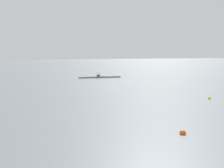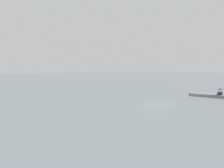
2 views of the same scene
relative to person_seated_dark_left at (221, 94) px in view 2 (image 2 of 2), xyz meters
The scene contains 5 objects.
ground_plane 16.98m from the person_seated_dark_left, 90.69° to the left, with size 500.00×500.00×0.00m, color slate.
seawall_pier 0.59m from the person_seated_dark_left, 137.51° to the right, with size 13.85×1.98×0.53m.
person_seated_dark_left is the anchor object (origin of this frame).
person_seated_blue_right 0.56m from the person_seated_dark_left, ahead, with size 0.45×0.64×0.73m.
umbrella_open_navy 0.93m from the person_seated_dark_left, 35.98° to the right, with size 1.23×1.23×1.27m.
Camera 2 is at (-35.04, 36.28, 5.67)m, focal length 53.44 mm.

